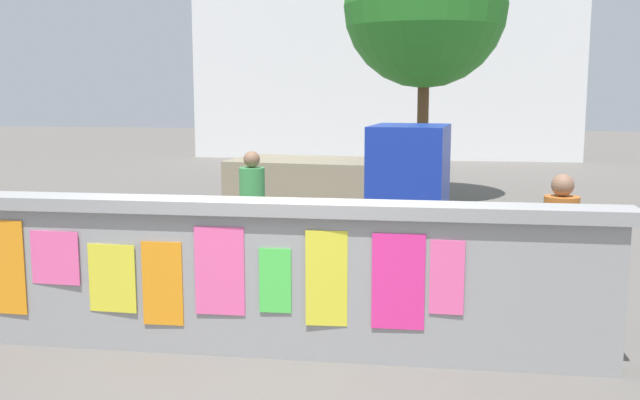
{
  "coord_description": "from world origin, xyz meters",
  "views": [
    {
      "loc": [
        1.34,
        -6.39,
        2.44
      ],
      "look_at": [
        -0.05,
        2.89,
        1.01
      ],
      "focal_mm": 41.17,
      "sensor_mm": 36.0,
      "label": 1
    }
  ],
  "objects": [
    {
      "name": "motorcycle",
      "position": [
        -1.25,
        1.35,
        0.46
      ],
      "size": [
        1.88,
        0.66,
        0.87
      ],
      "color": "black",
      "rests_on": "ground"
    },
    {
      "name": "person_bystander",
      "position": [
        -0.99,
        3.05,
        0.99
      ],
      "size": [
        0.4,
        0.4,
        1.62
      ],
      "color": "#D83F72",
      "rests_on": "ground"
    },
    {
      "name": "poster_wall",
      "position": [
        -0.01,
        -0.0,
        0.74
      ],
      "size": [
        6.21,
        0.42,
        1.44
      ],
      "color": "gray",
      "rests_on": "ground"
    },
    {
      "name": "bicycle_far",
      "position": [
        2.35,
        2.95,
        0.36
      ],
      "size": [
        1.65,
        0.61,
        0.95
      ],
      "color": "black",
      "rests_on": "ground"
    },
    {
      "name": "building_background",
      "position": [
        -0.28,
        21.12,
        3.68
      ],
      "size": [
        13.68,
        4.75,
        7.32
      ],
      "color": "white",
      "rests_on": "ground"
    },
    {
      "name": "person_walking",
      "position": [
        2.63,
        0.94,
        0.99
      ],
      "size": [
        0.39,
        0.39,
        1.62
      ],
      "color": "purple",
      "rests_on": "ground"
    },
    {
      "name": "bicycle_near",
      "position": [
        0.76,
        1.81,
        0.36
      ],
      "size": [
        1.7,
        0.44,
        0.95
      ],
      "color": "black",
      "rests_on": "ground"
    },
    {
      "name": "ground",
      "position": [
        0.0,
        8.0,
        0.0
      ],
      "size": [
        60.0,
        60.0,
        0.0
      ],
      "primitive_type": "plane",
      "color": "#605B56"
    },
    {
      "name": "auto_rickshaw_truck",
      "position": [
        0.03,
        5.75,
        0.9
      ],
      "size": [
        3.74,
        1.89,
        1.85
      ],
      "color": "black",
      "rests_on": "ground"
    },
    {
      "name": "tree_roadside",
      "position": [
        1.18,
        9.71,
        4.17
      ],
      "size": [
        3.47,
        3.47,
        5.92
      ],
      "color": "brown",
      "rests_on": "ground"
    }
  ]
}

